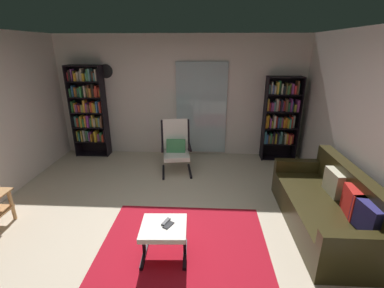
{
  "coord_description": "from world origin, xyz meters",
  "views": [
    {
      "loc": [
        0.56,
        -2.96,
        2.34
      ],
      "look_at": [
        0.35,
        0.99,
        0.9
      ],
      "focal_mm": 25.14,
      "sensor_mm": 36.0,
      "label": 1
    }
  ],
  "objects": [
    {
      "name": "tv_remote",
      "position": [
        0.12,
        -0.36,
        0.43
      ],
      "size": [
        0.09,
        0.15,
        0.02
      ],
      "primitive_type": "cube",
      "rotation": [
        0.0,
        0.0,
        -0.41
      ],
      "color": "black",
      "rests_on": "ottoman"
    },
    {
      "name": "cell_phone",
      "position": [
        0.16,
        -0.42,
        0.42
      ],
      "size": [
        0.13,
        0.16,
        0.01
      ],
      "primitive_type": "cube",
      "rotation": [
        0.0,
        0.0,
        -0.49
      ],
      "color": "black",
      "rests_on": "ottoman"
    },
    {
      "name": "ground_plane",
      "position": [
        0.0,
        0.0,
        0.0
      ],
      "size": [
        7.02,
        7.02,
        0.0
      ],
      "primitive_type": "plane",
      "color": "beige"
    },
    {
      "name": "glass_door_panel",
      "position": [
        0.46,
        2.83,
        1.05
      ],
      "size": [
        1.1,
        0.01,
        2.0
      ],
      "primitive_type": "cube",
      "color": "silver"
    },
    {
      "name": "ottoman",
      "position": [
        0.1,
        -0.43,
        0.35
      ],
      "size": [
        0.54,
        0.5,
        0.42
      ],
      "color": "white",
      "rests_on": "ground"
    },
    {
      "name": "area_rug",
      "position": [
        0.32,
        -0.28,
        0.0
      ],
      "size": [
        2.06,
        1.73,
        0.01
      ],
      "primitive_type": "cube",
      "color": "#A61220",
      "rests_on": "ground"
    },
    {
      "name": "bookshelf_near_sofa",
      "position": [
        2.14,
        2.67,
        0.93
      ],
      "size": [
        0.72,
        0.3,
        1.78
      ],
      "color": "black",
      "rests_on": "ground"
    },
    {
      "name": "wall_clock",
      "position": [
        -1.58,
        2.82,
        1.85
      ],
      "size": [
        0.29,
        0.03,
        0.29
      ],
      "color": "silver"
    },
    {
      "name": "bookshelf_near_tv",
      "position": [
        -1.99,
        2.68,
        1.06
      ],
      "size": [
        0.73,
        0.3,
        1.99
      ],
      "color": "black",
      "rests_on": "ground"
    },
    {
      "name": "lounge_armchair",
      "position": [
        -0.01,
        1.92,
        0.53
      ],
      "size": [
        0.65,
        0.73,
        1.02
      ],
      "color": "black",
      "rests_on": "ground"
    },
    {
      "name": "wall_back",
      "position": [
        0.0,
        2.9,
        1.3
      ],
      "size": [
        5.6,
        0.06,
        2.6
      ],
      "primitive_type": "cube",
      "color": "silver",
      "rests_on": "ground"
    },
    {
      "name": "leather_sofa",
      "position": [
        2.22,
        0.21,
        0.31
      ],
      "size": [
        0.86,
        1.98,
        0.84
      ],
      "color": "#2C2610",
      "rests_on": "ground"
    }
  ]
}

